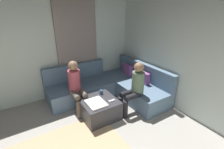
% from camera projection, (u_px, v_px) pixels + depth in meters
% --- Properties ---
extents(wall_back, '(6.00, 0.12, 2.70)m').
position_uv_depth(wall_back, '(221.00, 64.00, 2.96)').
color(wall_back, silver).
rests_on(wall_back, ground_plane).
extents(wall_left, '(0.12, 6.00, 2.70)m').
position_uv_depth(wall_left, '(23.00, 51.00, 3.81)').
color(wall_left, silver).
rests_on(wall_left, ground_plane).
extents(curtain_panel, '(0.06, 1.10, 2.50)m').
position_uv_depth(curtain_panel, '(78.00, 49.00, 4.41)').
color(curtain_panel, gray).
rests_on(curtain_panel, ground_plane).
extents(sectional_couch, '(2.10, 2.55, 0.87)m').
position_uv_depth(sectional_couch, '(111.00, 86.00, 4.47)').
color(sectional_couch, slate).
rests_on(sectional_couch, ground_plane).
extents(ottoman, '(0.76, 0.76, 0.42)m').
position_uv_depth(ottoman, '(99.00, 108.00, 3.64)').
color(ottoman, '#333338').
rests_on(ottoman, ground_plane).
extents(folded_blanket, '(0.44, 0.36, 0.04)m').
position_uv_depth(folded_blanket, '(96.00, 103.00, 3.41)').
color(folded_blanket, white).
rests_on(folded_blanket, ottoman).
extents(coffee_mug, '(0.08, 0.08, 0.10)m').
position_uv_depth(coffee_mug, '(101.00, 92.00, 3.80)').
color(coffee_mug, '#334C72').
rests_on(coffee_mug, ottoman).
extents(game_remote, '(0.05, 0.15, 0.02)m').
position_uv_depth(game_remote, '(112.00, 101.00, 3.52)').
color(game_remote, white).
rests_on(game_remote, ottoman).
extents(person_on_couch_back, '(0.30, 0.60, 1.20)m').
position_uv_depth(person_on_couch_back, '(134.00, 86.00, 3.65)').
color(person_on_couch_back, black).
rests_on(person_on_couch_back, ground_plane).
extents(person_on_couch_side, '(0.60, 0.30, 1.20)m').
position_uv_depth(person_on_couch_side, '(76.00, 85.00, 3.71)').
color(person_on_couch_side, brown).
rests_on(person_on_couch_side, ground_plane).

